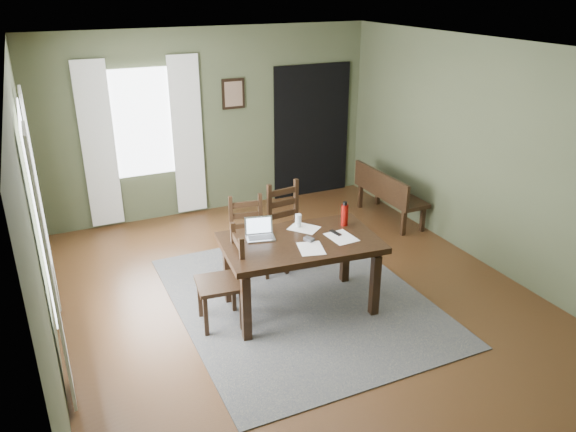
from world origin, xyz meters
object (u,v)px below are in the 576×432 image
chair_back_left (249,238)px  bench (387,191)px  dining_table (300,249)px  laptop (260,232)px  water_bottle (345,214)px  chair_end (225,280)px  chair_back_right (289,226)px

chair_back_left → bench: bearing=25.4°
dining_table → laptop: laptop is taller
chair_back_left → water_bottle: size_ratio=3.48×
chair_end → laptop: bearing=118.6°
chair_back_right → laptop: (-0.69, -0.75, 0.36)m
dining_table → chair_back_left: 1.01m
laptop → dining_table: bearing=-22.5°
chair_back_right → water_bottle: water_bottle is taller
chair_end → water_bottle: bearing=100.1°
bench → chair_back_right: bearing=109.2°
dining_table → chair_end: size_ratio=1.66×
dining_table → laptop: bearing=150.2°
chair_back_left → dining_table: bearing=-68.0°
chair_back_right → chair_back_left: bearing=177.2°
dining_table → chair_back_left: bearing=108.1°
bench → water_bottle: (-1.61, -1.51, 0.49)m
chair_end → chair_back_right: 1.48m
chair_back_left → chair_end: bearing=-114.5°
dining_table → chair_back_left: size_ratio=1.78×
chair_back_left → chair_back_right: chair_back_right is taller
bench → chair_back_left: bearing=105.9°
dining_table → water_bottle: water_bottle is taller
laptop → chair_back_right: bearing=60.5°
chair_end → chair_back_right: bearing=136.0°
chair_back_left → laptop: bearing=-91.6°
chair_back_right → bench: bearing=12.2°
chair_end → bench: (3.03, 1.59, -0.05)m
laptop → water_bottle: (0.95, -0.11, 0.07)m
bench → laptop: laptop is taller
chair_end → chair_back_right: chair_back_right is taller
laptop → bench: bearing=41.6°
bench → water_bottle: bearing=133.1°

